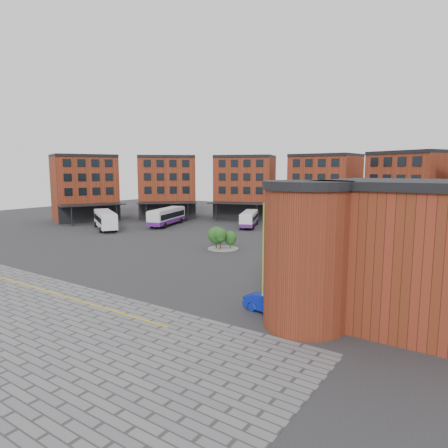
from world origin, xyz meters
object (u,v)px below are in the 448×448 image
Objects in this scene: bus_e at (355,230)px; bus_f at (391,242)px; blue_car at (272,304)px; bus_c at (249,219)px; bus_d at (311,221)px; bus_b at (167,216)px; bus_a at (105,219)px; tree_island at (221,237)px.

bus_e is 1.16× the size of bus_f.
blue_car is at bearing -68.23° from bus_e.
blue_car is (26.16, -40.35, -0.87)m from bus_c.
bus_f is at bearing -27.60° from bus_d.
bus_f is at bearing -32.09° from bus_e.
bus_e is at bearing -9.33° from bus_b.
bus_b is at bearing 58.84° from blue_car.
blue_car is at bearing -55.98° from bus_b.
bus_a reaches higher than bus_f.
bus_c is 12.11m from bus_d.
bus_a is (-29.10, 3.24, 0.27)m from tree_island.
bus_a is 27.83m from bus_c.
bus_f is at bearing 2.12° from blue_car.
bus_a reaches higher than bus_c.
bus_b is 1.12× the size of bus_d.
blue_car is (47.08, -22.00, -1.27)m from bus_a.
bus_d is 11.36m from bus_e.
tree_island is 0.35× the size of bus_b.
tree_island is 29.28m from bus_a.
bus_e is at bearing 54.68° from tree_island.
bus_d is (32.66, 21.31, -0.35)m from bus_a.
bus_c is (-8.18, 21.59, -0.13)m from tree_island.
tree_island is at bearing -92.90° from bus_c.
bus_a reaches higher than bus_d.
tree_island is at bearing -110.35° from bus_e.
tree_island is at bearing -48.44° from bus_b.
bus_d is at bearing -25.19° from bus_a.
bus_c is at bearing -17.06° from bus_a.
blue_car is at bearing -46.21° from tree_island.
bus_d is 2.40× the size of blue_car.
bus_f is (20.68, 11.27, -0.29)m from tree_island.
blue_car is (4.50, -37.77, -0.79)m from bus_e.
tree_island is 0.40× the size of bus_c.
bus_f is (17.12, -13.28, -0.20)m from bus_d.
bus_c is 48.09m from blue_car.
bus_d reaches higher than blue_car.
bus_f is at bearing -43.33° from bus_c.
bus_d is at bearing 4.60° from bus_b.
tree_island is at bearing -99.22° from bus_f.
bus_c reaches higher than blue_car.
bus_b is at bearing -147.65° from bus_d.
tree_island is 0.93× the size of blue_car.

